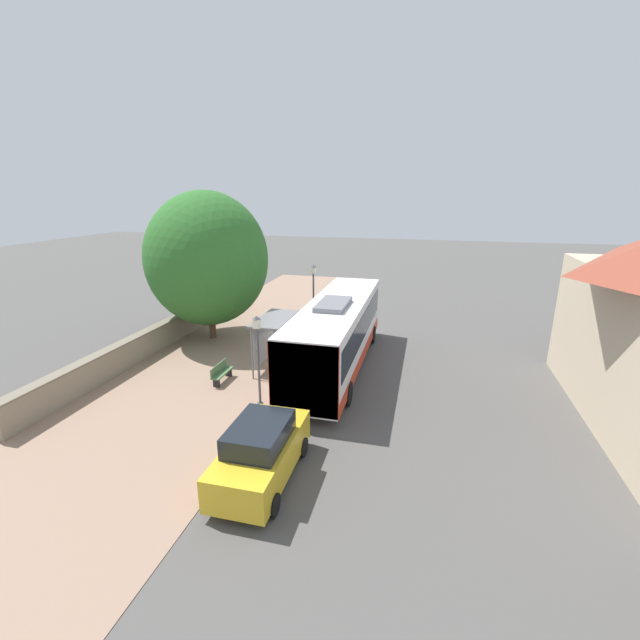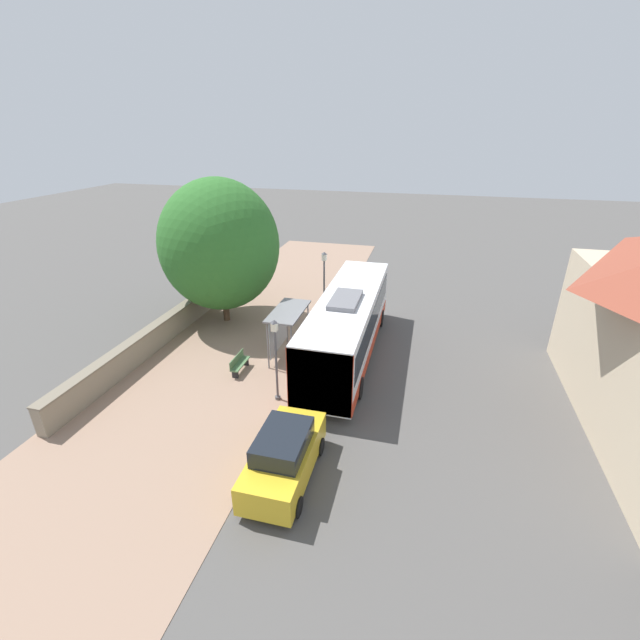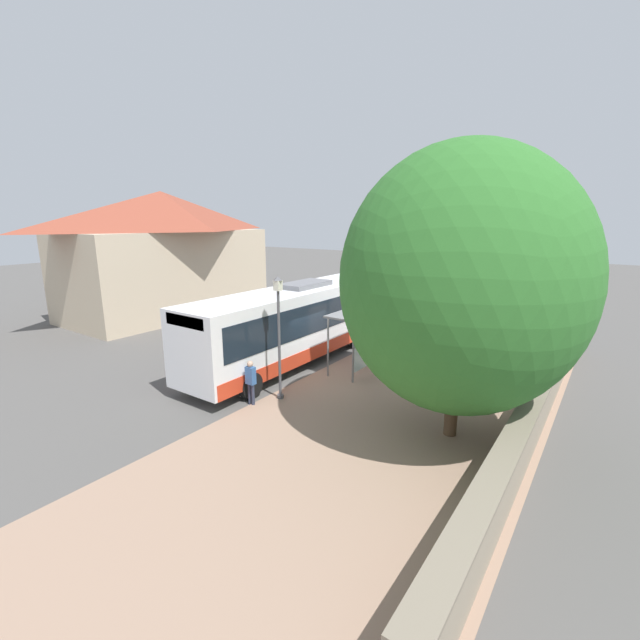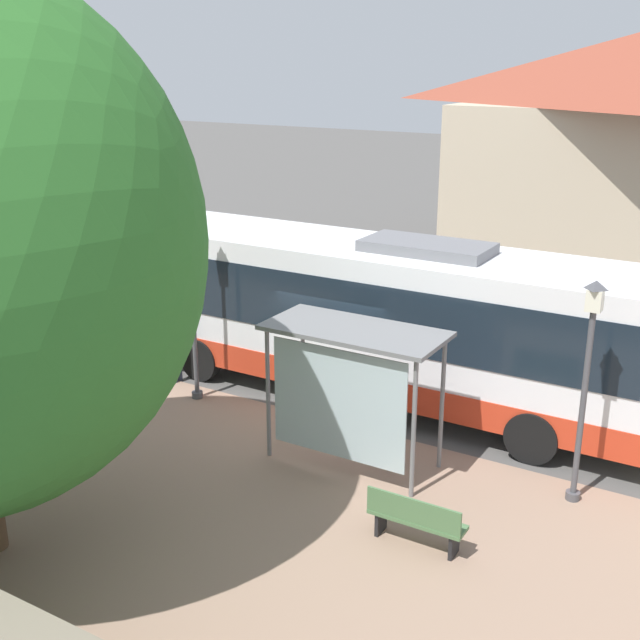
{
  "view_description": "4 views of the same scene",
  "coord_description": "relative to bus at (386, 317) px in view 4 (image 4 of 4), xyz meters",
  "views": [
    {
      "loc": [
        5.64,
        -19.94,
        8.45
      ],
      "look_at": [
        0.21,
        1.5,
        1.75
      ],
      "focal_mm": 24.0,
      "sensor_mm": 36.0,
      "label": 1
    },
    {
      "loc": [
        5.13,
        -20.06,
        11.01
      ],
      "look_at": [
        0.07,
        -0.38,
        1.76
      ],
      "focal_mm": 24.0,
      "sensor_mm": 36.0,
      "label": 2
    },
    {
      "loc": [
        -10.09,
        13.95,
        6.47
      ],
      "look_at": [
        0.14,
        -0.62,
        2.19
      ],
      "focal_mm": 24.0,
      "sensor_mm": 36.0,
      "label": 3
    },
    {
      "loc": [
        -12.99,
        -7.71,
        7.15
      ],
      "look_at": [
        1.03,
        0.64,
        1.75
      ],
      "focal_mm": 45.0,
      "sensor_mm": 36.0,
      "label": 4
    }
  ],
  "objects": [
    {
      "name": "bench",
      "position": [
        -4.79,
        -2.9,
        -1.39
      ],
      "size": [
        0.4,
        1.52,
        0.88
      ],
      "color": "#4C7247",
      "rests_on": "ground"
    },
    {
      "name": "ground_plane",
      "position": [
        -1.6,
        0.66,
        -1.87
      ],
      "size": [
        120.0,
        120.0,
        0.0
      ],
      "primitive_type": "plane",
      "color": "#514F4C",
      "rests_on": "ground"
    },
    {
      "name": "pedestrian",
      "position": [
        -1.62,
        4.49,
        -0.91
      ],
      "size": [
        0.34,
        0.22,
        1.63
      ],
      "color": "#2D3347",
      "rests_on": "ground"
    },
    {
      "name": "bus",
      "position": [
        0.0,
        0.0,
        0.0
      ],
      "size": [
        2.74,
        11.71,
        3.6
      ],
      "color": "white",
      "rests_on": "ground"
    },
    {
      "name": "bus_shelter",
      "position": [
        -3.05,
        -0.8,
        0.26
      ],
      "size": [
        1.51,
        3.21,
        2.61
      ],
      "color": "slate",
      "rests_on": "ground"
    },
    {
      "name": "sidewalk_plaza",
      "position": [
        -6.1,
        0.66,
        -1.86
      ],
      "size": [
        9.0,
        44.0,
        0.02
      ],
      "color": "#937560",
      "rests_on": "ground"
    },
    {
      "name": "street_lamp_far",
      "position": [
        -2.12,
        3.51,
        0.8
      ],
      "size": [
        0.28,
        0.28,
        4.51
      ],
      "color": "#4C4C51",
      "rests_on": "ground"
    },
    {
      "name": "street_lamp_near",
      "position": [
        -2.19,
        -4.63,
        0.43
      ],
      "size": [
        0.28,
        0.28,
        3.85
      ],
      "color": "#4C4C51",
      "rests_on": "ground"
    }
  ]
}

